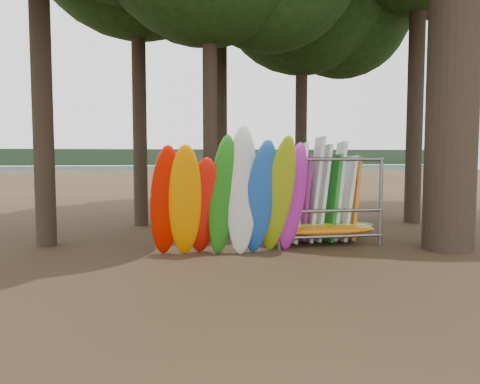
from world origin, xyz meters
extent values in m
plane|color=#47331E|center=(0.00, 0.00, 0.00)|extent=(120.00, 120.00, 0.00)
plane|color=gray|center=(0.00, 60.00, 0.00)|extent=(160.00, 160.00, 0.00)
cube|color=black|center=(0.00, 110.00, 2.00)|extent=(160.00, 4.00, 4.00)
cylinder|color=black|center=(-5.55, 2.53, 6.10)|extent=(0.51, 0.51, 12.19)
cylinder|color=black|center=(-3.20, 5.72, 5.78)|extent=(0.46, 0.46, 11.56)
cylinder|color=black|center=(-0.28, 7.56, 6.47)|extent=(0.62, 0.62, 12.94)
cylinder|color=black|center=(2.80, 6.99, 5.08)|extent=(0.45, 0.45, 10.17)
cylinder|color=black|center=(-1.25, 2.62, 5.01)|extent=(0.40, 0.40, 10.02)
cylinder|color=black|center=(6.10, 4.59, 6.76)|extent=(0.55, 0.55, 13.51)
ellipsoid|color=red|center=(-2.55, 0.22, 1.28)|extent=(0.78, 1.68, 2.69)
ellipsoid|color=#FF8D00|center=(-2.13, 0.07, 1.28)|extent=(0.80, 1.72, 2.70)
ellipsoid|color=red|center=(-1.71, 0.31, 1.15)|extent=(0.77, 1.58, 2.44)
ellipsoid|color=#207719|center=(-1.29, 0.12, 1.39)|extent=(0.72, 1.31, 2.88)
ellipsoid|color=silver|center=(-0.86, 0.03, 1.49)|extent=(0.80, 1.16, 3.06)
ellipsoid|color=blue|center=(-0.44, 0.02, 1.34)|extent=(0.73, 1.63, 2.82)
ellipsoid|color=#90AF15|center=(-0.02, 0.00, 1.38)|extent=(0.68, 1.95, 2.89)
ellipsoid|color=#AF24A6|center=(0.40, 0.30, 1.32)|extent=(0.68, 1.32, 2.75)
ellipsoid|color=#CE660B|center=(1.56, 0.97, 0.42)|extent=(2.58, 0.55, 0.24)
ellipsoid|color=#BBCE1B|center=(1.56, 1.39, 0.42)|extent=(2.87, 0.55, 0.24)
ellipsoid|color=#20821C|center=(1.56, 1.68, 0.42)|extent=(3.21, 0.55, 0.24)
ellipsoid|color=red|center=(1.56, 2.03, 0.42)|extent=(2.64, 0.55, 0.24)
cube|color=yellow|center=(0.51, 1.60, 1.24)|extent=(0.52, 0.76, 2.50)
cube|color=silver|center=(0.75, 1.83, 1.18)|extent=(0.41, 0.77, 2.40)
cube|color=white|center=(0.98, 1.60, 1.33)|extent=(0.46, 0.77, 2.68)
cube|color=#96197E|center=(1.21, 1.85, 1.17)|extent=(0.36, 0.78, 2.38)
cube|color=silver|center=(1.44, 1.68, 1.41)|extent=(0.50, 0.79, 2.85)
cube|color=white|center=(1.67, 1.76, 1.31)|extent=(0.50, 0.80, 2.65)
cube|color=#1B7D1D|center=(1.91, 1.59, 1.18)|extent=(0.46, 0.80, 2.38)
cube|color=white|center=(2.14, 1.77, 1.35)|extent=(0.45, 0.78, 2.73)
cube|color=silver|center=(2.37, 1.63, 1.16)|extent=(0.47, 0.75, 2.34)
cube|color=orange|center=(2.60, 1.75, 1.14)|extent=(0.36, 0.75, 2.32)
camera|label=1|loc=(-2.87, -10.22, 2.32)|focal=35.00mm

